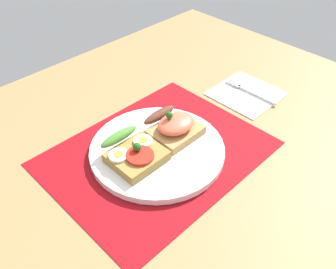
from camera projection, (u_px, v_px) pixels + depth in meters
ground_plane at (157, 159)px, 73.97cm from camera, size 120.00×90.00×3.20cm
placemat at (157, 153)px, 72.84cm from camera, size 41.52×32.43×0.30cm
plate at (157, 150)px, 72.30cm from camera, size 26.50×26.50×1.38cm
sandwich_egg_tomato at (133, 152)px, 68.67cm from camera, size 9.68×10.10×4.13cm
sandwich_salmon at (173, 125)px, 73.83cm from camera, size 9.79×9.31×5.70cm
napkin at (247, 94)px, 88.49cm from camera, size 14.71×14.61×0.60cm
fork at (249, 91)px, 88.71cm from camera, size 1.62×14.42×0.32cm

